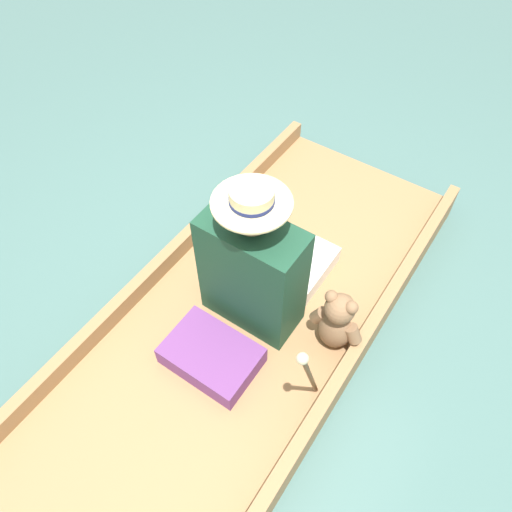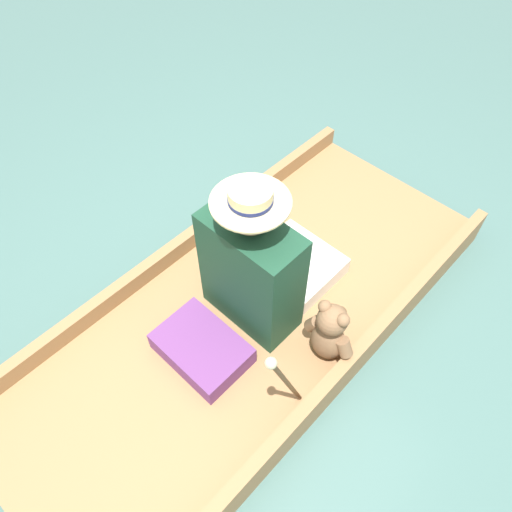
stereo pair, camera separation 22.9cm
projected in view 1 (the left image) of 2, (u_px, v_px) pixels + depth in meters
The scene contains 7 objects.
ground_plane at pixel (252, 324), 2.70m from camera, with size 16.00×16.00×0.00m, color #476B66.
punt_boat at pixel (252, 317), 2.64m from camera, with size 1.18×2.74×0.24m.
seat_cushion at pixel (211, 355), 2.38m from camera, with size 0.44×0.31×0.11m.
seated_person at pixel (259, 265), 2.39m from camera, with size 0.48×0.71×0.87m.
teddy_bear at pixel (337, 322), 2.35m from camera, with size 0.28×0.16×0.40m.
wine_glass at pixel (227, 217), 2.90m from camera, with size 0.11×0.11×0.11m.
walking_cane at pixel (309, 373), 1.93m from camera, with size 0.04×0.25×0.71m.
Camera 1 is at (0.79, -1.13, 2.35)m, focal length 35.00 mm.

